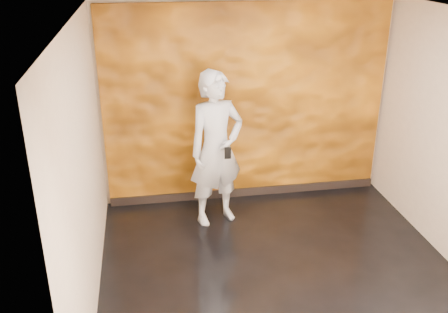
# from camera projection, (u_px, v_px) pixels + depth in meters

# --- Properties ---
(room) EXTENTS (4.02, 4.02, 2.81)m
(room) POSITION_uv_depth(u_px,v_px,m) (287.00, 160.00, 5.06)
(room) COLOR black
(room) RESTS_ON ground
(feature_wall) EXTENTS (3.90, 0.06, 2.75)m
(feature_wall) POSITION_uv_depth(u_px,v_px,m) (247.00, 105.00, 6.85)
(feature_wall) COLOR orange
(feature_wall) RESTS_ON ground
(baseboard) EXTENTS (3.90, 0.04, 0.12)m
(baseboard) POSITION_uv_depth(u_px,v_px,m) (246.00, 192.00, 7.33)
(baseboard) COLOR black
(baseboard) RESTS_ON ground
(man) EXTENTS (0.86, 0.70, 2.03)m
(man) POSITION_uv_depth(u_px,v_px,m) (216.00, 149.00, 6.33)
(man) COLOR #A4A8B4
(man) RESTS_ON ground
(phone) EXTENTS (0.08, 0.02, 0.15)m
(phone) POSITION_uv_depth(u_px,v_px,m) (228.00, 153.00, 6.07)
(phone) COLOR black
(phone) RESTS_ON man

